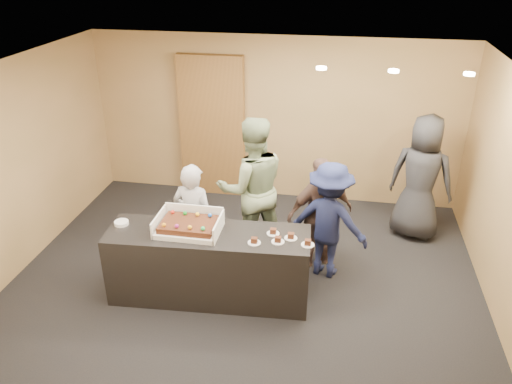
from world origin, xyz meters
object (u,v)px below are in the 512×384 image
person_server_grey (194,220)px  storage_cabinet (212,127)px  serving_counter (209,265)px  cake_box (189,227)px  sheet_cake (188,224)px  plate_stack (121,223)px  person_navy_man (329,221)px  person_sage_man (252,188)px  person_brown_extra (320,213)px  person_dark_suit (421,178)px

person_server_grey → storage_cabinet: bearing=-72.4°
storage_cabinet → serving_counter: bearing=-76.6°
person_server_grey → serving_counter: bearing=131.9°
serving_counter → cake_box: (-0.23, 0.03, 0.50)m
sheet_cake → plate_stack: 0.85m
serving_counter → plate_stack: plate_stack is taller
plate_stack → person_server_grey: (0.76, 0.48, -0.15)m
person_navy_man → person_server_grey: bearing=24.8°
serving_counter → storage_cabinet: 2.99m
cake_box → plate_stack: cake_box is taller
plate_stack → person_sage_man: (1.41, 1.07, 0.07)m
sheet_cake → plate_stack: size_ratio=3.73×
cake_box → person_brown_extra: (1.49, 0.93, -0.18)m
person_server_grey → person_brown_extra: bearing=-154.7°
person_sage_man → storage_cabinet: bearing=-82.2°
cake_box → sheet_cake: cake_box is taller
serving_counter → person_sage_man: 1.26m
plate_stack → person_sage_man: 1.77m
person_navy_man → person_dark_suit: size_ratio=0.84×
sheet_cake → person_server_grey: person_server_grey is taller
plate_stack → person_dark_suit: size_ratio=0.09×
person_brown_extra → person_dark_suit: (1.37, 1.01, 0.16)m
storage_cabinet → person_dark_suit: size_ratio=1.28×
sheet_cake → person_navy_man: 1.79m
serving_counter → person_dark_suit: size_ratio=1.29×
storage_cabinet → person_dark_suit: storage_cabinet is taller
plate_stack → person_server_grey: size_ratio=0.11×
serving_counter → person_navy_man: person_navy_man is taller
plate_stack → person_navy_man: size_ratio=0.11×
person_sage_man → serving_counter: bearing=51.1°
storage_cabinet → plate_stack: (-0.41, -2.81, -0.27)m
serving_counter → storage_cabinet: storage_cabinet is taller
sheet_cake → person_navy_man: person_navy_man is taller
serving_counter → person_brown_extra: size_ratio=1.56×
serving_counter → person_dark_suit: bearing=33.1°
cake_box → plate_stack: size_ratio=4.37×
plate_stack → person_brown_extra: (2.34, 0.94, -0.15)m
serving_counter → storage_cabinet: (-0.67, 2.82, 0.74)m
person_brown_extra → sheet_cake: bearing=5.3°
person_navy_man → cake_box: bearing=40.4°
plate_stack → person_navy_man: (2.46, 0.74, -0.14)m
person_server_grey → person_brown_extra: (1.58, 0.46, 0.00)m
person_navy_man → person_brown_extra: size_ratio=1.02×
person_sage_man → cake_box: bearing=40.2°
storage_cabinet → person_server_grey: size_ratio=1.55×
cake_box → person_navy_man: bearing=24.1°
storage_cabinet → plate_stack: size_ratio=13.95×
cake_box → person_brown_extra: bearing=32.0°
cake_box → person_dark_suit: 3.45m
person_server_grey → person_brown_extra: person_brown_extra is taller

